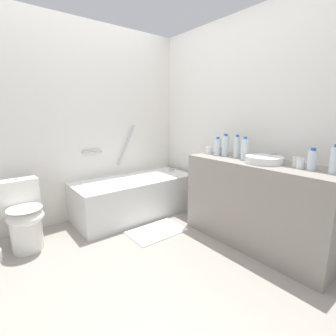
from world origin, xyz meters
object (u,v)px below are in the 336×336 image
sink_basin (264,160)px  water_bottle_0 (225,146)px  drinking_glass_0 (296,162)px  bath_mat (156,231)px  toilet (24,217)px  drinking_glass_3 (300,163)px  bathtub (136,195)px  drinking_glass_1 (209,150)px  water_bottle_2 (237,147)px  water_bottle_4 (335,160)px  drinking_glass_2 (222,151)px  water_bottle_5 (245,149)px  water_bottle_1 (218,147)px  water_bottle_3 (312,160)px  sink_faucet (275,157)px

sink_basin → water_bottle_0: water_bottle_0 is taller
drinking_glass_0 → bath_mat: (-0.70, 1.13, -0.89)m
toilet → bath_mat: 1.35m
drinking_glass_3 → bath_mat: size_ratio=0.14×
water_bottle_0 → drinking_glass_0: bearing=-86.5°
drinking_glass_3 → water_bottle_0: bearing=89.5°
bathtub → drinking_glass_0: bearing=-70.1°
drinking_glass_1 → drinking_glass_3: (0.03, -1.00, 0.00)m
drinking_glass_1 → toilet: bearing=158.9°
sink_basin → drinking_glass_1: drinking_glass_1 is taller
drinking_glass_0 → water_bottle_2: bearing=93.5°
water_bottle_2 → water_bottle_4: (0.01, -0.90, -0.01)m
drinking_glass_2 → bath_mat: (-0.71, 0.30, -0.89)m
water_bottle_0 → toilet: bearing=154.1°
sink_basin → water_bottle_5: size_ratio=1.47×
water_bottle_4 → drinking_glass_3: size_ratio=2.61×
bathtub → water_bottle_1: bearing=-58.1°
water_bottle_3 → water_bottle_5: (-0.03, 0.62, 0.02)m
sink_faucet → sink_basin: bearing=180.0°
bath_mat → water_bottle_5: bearing=-45.7°
sink_basin → sink_faucet: bearing=0.0°
water_bottle_3 → drinking_glass_0: (0.04, 0.14, -0.04)m
water_bottle_4 → drinking_glass_1: 1.25m
sink_faucet → water_bottle_4: bearing=-105.3°
drinking_glass_0 → drinking_glass_3: (-0.05, -0.06, 0.00)m
water_bottle_1 → water_bottle_4: (0.04, -1.13, 0.01)m
water_bottle_3 → water_bottle_4: bearing=-85.6°
sink_basin → sink_faucet: sink_faucet is taller
drinking_glass_3 → drinking_glass_2: bearing=86.0°
drinking_glass_1 → drinking_glass_2: drinking_glass_1 is taller
water_bottle_2 → bath_mat: water_bottle_2 is taller
water_bottle_1 → bathtub: bearing=121.9°
sink_basin → toilet: bearing=142.9°
drinking_glass_1 → water_bottle_4: bearing=-87.5°
bathtub → bath_mat: (-0.08, -0.58, -0.26)m
bathtub → drinking_glass_1: bearing=-55.1°
sink_basin → sink_faucet: size_ratio=2.24×
water_bottle_0 → bathtub: bearing=120.7°
sink_basin → drinking_glass_2: size_ratio=4.12×
drinking_glass_0 → drinking_glass_2: size_ratio=1.04×
bathtub → drinking_glass_2: (0.63, -0.89, 0.63)m
sink_faucet → drinking_glass_2: 0.58m
drinking_glass_0 → sink_faucet: bearing=64.5°
water_bottle_3 → water_bottle_0: bearing=90.3°
water_bottle_2 → drinking_glass_1: water_bottle_2 is taller
drinking_glass_0 → water_bottle_0: bearing=93.5°
drinking_glass_1 → drinking_glass_3: size_ratio=0.97×
water_bottle_0 → bath_mat: bearing=149.5°
toilet → water_bottle_1: water_bottle_1 is taller
water_bottle_5 → drinking_glass_1: (-0.01, 0.46, -0.07)m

